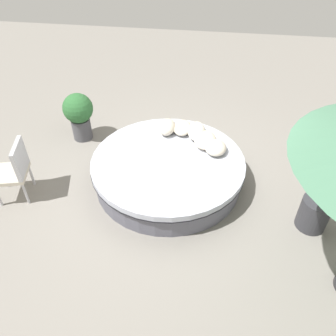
% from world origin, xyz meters
% --- Properties ---
extents(ground_plane, '(16.00, 16.00, 0.00)m').
position_xyz_m(ground_plane, '(0.00, 0.00, 0.00)').
color(ground_plane, gray).
extents(round_bed, '(2.53, 2.53, 0.47)m').
position_xyz_m(round_bed, '(0.00, 0.00, 0.24)').
color(round_bed, '#595966').
rests_on(round_bed, ground_plane).
extents(throw_pillow_0, '(0.44, 0.36, 0.17)m').
position_xyz_m(throw_pillow_0, '(-0.32, 0.75, 0.56)').
color(throw_pillow_0, beige).
rests_on(throw_pillow_0, round_bed).
extents(throw_pillow_1, '(0.54, 0.37, 0.18)m').
position_xyz_m(throw_pillow_1, '(-0.52, 0.57, 0.56)').
color(throw_pillow_1, beige).
rests_on(throw_pillow_1, round_bed).
extents(throw_pillow_2, '(0.53, 0.30, 0.22)m').
position_xyz_m(throw_pillow_2, '(-0.73, 0.40, 0.58)').
color(throw_pillow_2, silver).
rests_on(throw_pillow_2, round_bed).
extents(throw_pillow_3, '(0.48, 0.33, 0.17)m').
position_xyz_m(throw_pillow_3, '(-0.84, 0.14, 0.55)').
color(throw_pillow_3, beige).
rests_on(throw_pillow_3, round_bed).
extents(throw_pillow_4, '(0.47, 0.29, 0.22)m').
position_xyz_m(throw_pillow_4, '(-0.78, -0.14, 0.58)').
color(throw_pillow_4, beige).
rests_on(throw_pillow_4, round_bed).
extents(patio_chair, '(0.63, 0.62, 0.98)m').
position_xyz_m(patio_chair, '(0.68, -2.28, 0.56)').
color(patio_chair, '#B7B7BC').
rests_on(patio_chair, ground_plane).
extents(planter, '(0.57, 0.57, 0.96)m').
position_xyz_m(planter, '(-1.02, -1.89, 0.56)').
color(planter, '#4C4C51').
rests_on(planter, ground_plane).
extents(side_table, '(0.43, 0.43, 0.51)m').
position_xyz_m(side_table, '(0.66, 2.24, 0.26)').
color(side_table, '#333338').
rests_on(side_table, ground_plane).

